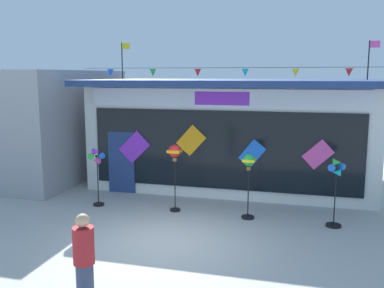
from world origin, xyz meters
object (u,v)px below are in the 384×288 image
(wind_spinner_far_left, at_px, (97,165))
(wind_spinner_center_left, at_px, (249,170))
(wind_spinner_left, at_px, (175,157))
(kite_shop_building, at_px, (235,130))
(wind_spinner_center_right, at_px, (336,182))
(person_near_camera, at_px, (84,261))

(wind_spinner_far_left, height_order, wind_spinner_center_left, wind_spinner_center_left)
(wind_spinner_left, bearing_deg, wind_spinner_center_left, -2.87)
(kite_shop_building, xyz_separation_m, wind_spinner_center_left, (1.04, -4.03, -0.51))
(wind_spinner_center_right, bearing_deg, person_near_camera, -128.34)
(wind_spinner_left, bearing_deg, kite_shop_building, 75.17)
(wind_spinner_center_left, height_order, person_near_camera, wind_spinner_center_left)
(wind_spinner_center_right, height_order, person_near_camera, wind_spinner_center_right)
(wind_spinner_far_left, relative_size, wind_spinner_left, 0.90)
(wind_spinner_center_left, xyz_separation_m, person_near_camera, (-1.91, -5.30, -0.45))
(wind_spinner_center_left, bearing_deg, wind_spinner_far_left, -179.82)
(wind_spinner_far_left, xyz_separation_m, wind_spinner_center_left, (4.42, 0.01, 0.11))
(kite_shop_building, xyz_separation_m, wind_spinner_center_right, (3.23, -4.13, -0.68))
(wind_spinner_far_left, distance_m, wind_spinner_left, 2.37)
(wind_spinner_center_left, relative_size, person_near_camera, 1.04)
(wind_spinner_far_left, relative_size, wind_spinner_center_left, 0.98)
(person_near_camera, bearing_deg, kite_shop_building, 64.30)
(person_near_camera, bearing_deg, wind_spinner_left, 71.39)
(wind_spinner_left, height_order, person_near_camera, wind_spinner_left)
(wind_spinner_far_left, height_order, wind_spinner_left, wind_spinner_left)
(wind_spinner_center_left, bearing_deg, wind_spinner_center_right, -2.67)
(wind_spinner_center_right, bearing_deg, kite_shop_building, 128.00)
(wind_spinner_center_right, distance_m, person_near_camera, 6.63)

